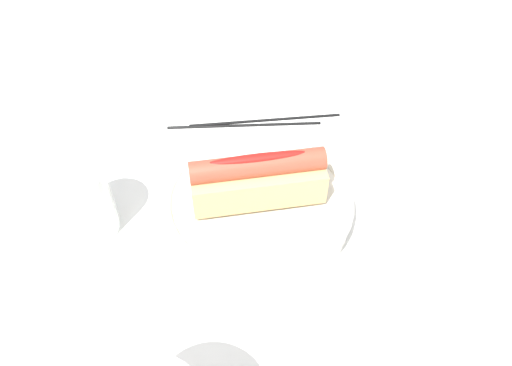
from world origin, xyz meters
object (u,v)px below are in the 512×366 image
hotdog_front (256,178)px  serving_bowl (256,204)px  chopstick_far (265,119)px  water_glass (82,204)px  chopstick_near (244,124)px

hotdog_front → serving_bowl: bearing=0.0°
hotdog_front → chopstick_far: hotdog_front is taller
serving_bowl → water_glass: bearing=7.2°
water_glass → hotdog_front: bearing=-172.8°
water_glass → chopstick_far: water_glass is taller
serving_bowl → water_glass: water_glass is taller
chopstick_near → water_glass: bearing=43.3°
serving_bowl → water_glass: (0.19, 0.02, 0.02)m
chopstick_near → chopstick_far: same height
hotdog_front → water_glass: (0.19, 0.02, -0.02)m
water_glass → chopstick_near: size_ratio=0.41×
hotdog_front → chopstick_far: 0.19m
water_glass → chopstick_near: (-0.17, -0.19, -0.04)m
serving_bowl → chopstick_near: bearing=-83.0°
serving_bowl → chopstick_near: 0.17m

